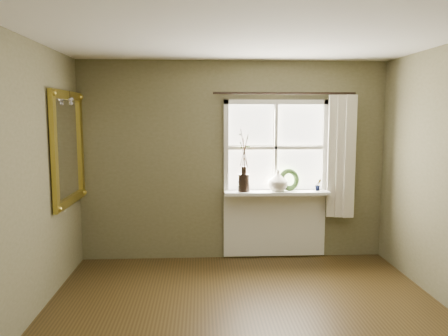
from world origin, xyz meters
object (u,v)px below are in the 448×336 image
object	(u,v)px
dark_jug	(244,183)
cream_vase	(278,181)
wreath	(289,182)
gilt_mirror	(68,148)

from	to	relation	value
dark_jug	cream_vase	size ratio (longest dim) A/B	0.83
wreath	gilt_mirror	size ratio (longest dim) A/B	0.22
cream_vase	gilt_mirror	distance (m)	2.61
dark_jug	wreath	xyz separation A→B (m)	(0.60, 0.04, -0.00)
cream_vase	wreath	distance (m)	0.16
cream_vase	wreath	world-z (taller)	cream_vase
dark_jug	wreath	size ratio (longest dim) A/B	0.77
wreath	gilt_mirror	xyz separation A→B (m)	(-2.69, -0.46, 0.49)
dark_jug	wreath	bearing A→B (deg)	3.83
dark_jug	gilt_mirror	distance (m)	2.19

